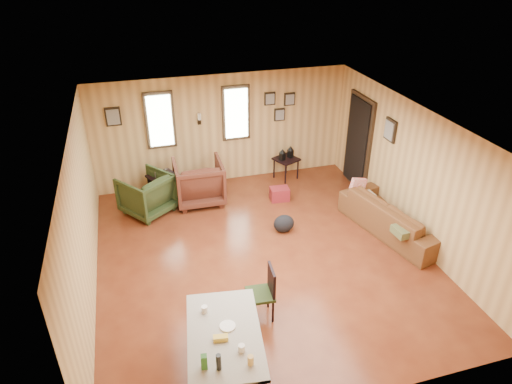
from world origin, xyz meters
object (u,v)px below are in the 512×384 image
recliner_green (147,192)px  dining_table (224,338)px  sofa (395,212)px  side_table (286,157)px  end_table (163,183)px  recliner_brown (199,180)px

recliner_green → dining_table: (0.61, -4.28, 0.22)m
sofa → dining_table: bearing=108.3°
recliner_green → side_table: 3.18m
end_table → dining_table: bearing=-87.0°
recliner_brown → dining_table: 4.44m
sofa → recliner_green: bearing=51.9°
recliner_brown → recliner_green: 1.07m
recliner_brown → dining_table: size_ratio=0.64×
sofa → side_table: (-1.20, 2.60, 0.09)m
sofa → end_table: bearing=45.7°
end_table → side_table: side_table is taller
end_table → dining_table: dining_table is taller
sofa → recliner_brown: bearing=43.5°
recliner_green → dining_table: 4.33m
sofa → recliner_brown: recliner_brown is taller
sofa → end_table: size_ratio=3.13×
sofa → recliner_green: size_ratio=2.46×
recliner_brown → recliner_green: recliner_brown is taller
dining_table → sofa: bearing=39.8°
sofa → recliner_green: recliner_green is taller
recliner_brown → side_table: bearing=-165.4°
end_table → recliner_brown: bearing=-19.5°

